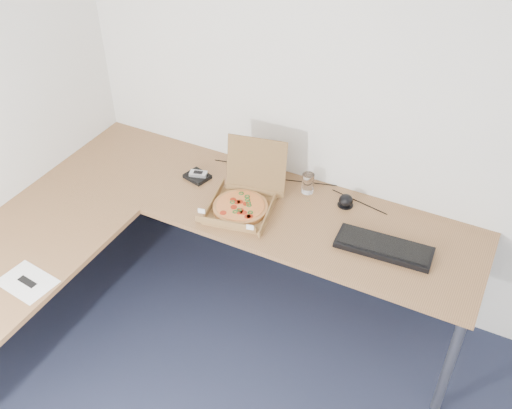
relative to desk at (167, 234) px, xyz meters
The scene contains 10 objects.
room_shell 1.39m from the desk, 49.77° to the right, with size 3.50×3.50×2.50m, color white, non-canonical shape.
desk is the anchor object (origin of this frame).
pizza_box 0.44m from the desk, 51.51° to the left, with size 0.34×0.39×0.34m.
drinking_glass 0.84m from the desk, 50.66° to the left, with size 0.07×0.07×0.12m, color silver.
keyboard 1.13m from the desk, 19.40° to the left, with size 0.48×0.17×0.03m, color black.
wallet 0.49m from the desk, 101.79° to the left, with size 0.13×0.11×0.02m, color black.
phone 0.49m from the desk, 101.01° to the left, with size 0.10×0.05×0.02m, color #B2B5BA.
paper_sheet 0.72m from the desk, 121.38° to the right, with size 0.26×0.19×0.00m, color white.
dome_speaker 0.99m from the desk, 39.35° to the left, with size 0.09×0.09×0.07m, color black.
cable_bundle 0.83m from the desk, 58.84° to the left, with size 0.53×0.04×0.01m, color black, non-canonical shape.
Camera 1 is at (0.67, -0.90, 2.76)m, focal length 41.41 mm.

